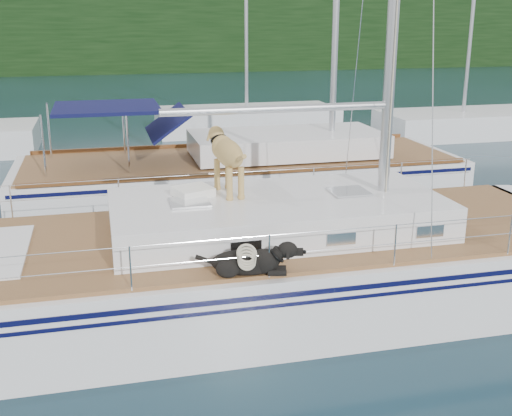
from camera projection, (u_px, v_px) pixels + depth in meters
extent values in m
plane|color=black|center=(229.00, 307.00, 10.46)|extent=(120.00, 120.00, 0.00)
cube|color=black|center=(117.00, 35.00, 51.41)|extent=(90.00, 3.00, 6.00)
cube|color=#595147|center=(118.00, 64.00, 53.22)|extent=(92.00, 1.00, 1.20)
cube|color=white|center=(229.00, 279.00, 10.31)|extent=(12.00, 3.80, 1.40)
cube|color=olive|center=(228.00, 236.00, 10.10)|extent=(11.52, 3.50, 0.06)
cube|color=white|center=(277.00, 214.00, 10.20)|extent=(5.20, 2.50, 0.55)
cylinder|color=silver|center=(278.00, 109.00, 9.71)|extent=(3.60, 0.12, 0.12)
cylinder|color=silver|center=(255.00, 237.00, 8.31)|extent=(10.56, 0.01, 0.01)
cylinder|color=silver|center=(209.00, 174.00, 11.56)|extent=(10.56, 0.01, 0.01)
cube|color=#1B46AB|center=(180.00, 214.00, 11.02)|extent=(0.72, 0.64, 0.05)
cube|color=white|center=(193.00, 192.00, 10.18)|extent=(0.70, 0.64, 0.14)
torus|color=beige|center=(247.00, 253.00, 8.28)|extent=(0.35, 0.21, 0.34)
cube|color=white|center=(241.00, 184.00, 16.26)|extent=(11.00, 3.50, 1.30)
cube|color=olive|center=(241.00, 159.00, 16.07)|extent=(10.56, 3.29, 0.06)
cube|color=white|center=(287.00, 143.00, 16.25)|extent=(4.80, 2.30, 0.55)
cube|color=#101346|center=(107.00, 108.00, 14.94)|extent=(2.40, 2.30, 0.08)
cube|color=white|center=(247.00, 121.00, 26.13)|extent=(7.20, 3.00, 1.10)
cube|color=white|center=(462.00, 125.00, 25.17)|extent=(6.40, 3.00, 1.10)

